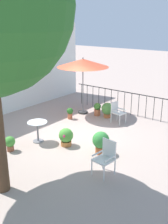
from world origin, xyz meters
TOP-DOWN VIEW (x-y plane):
  - ground_plane at (0.00, 0.00)m, footprint 60.00×60.00m
  - villa_facade at (0.00, 4.12)m, footprint 9.18×0.30m
  - terrace_railing at (3.01, 0.00)m, footprint 0.03×4.91m
  - patio_umbrella_0 at (1.90, 1.31)m, footprint 2.25×2.25m
  - cafe_table_0 at (-1.45, 0.65)m, footprint 0.68×0.68m
  - patio_chair_0 at (1.83, -0.52)m, footprint 0.49×0.55m
  - patio_chair_1 at (-1.71, -2.33)m, footprint 0.54×0.52m
  - potted_plant_0 at (2.11, 0.14)m, footprint 0.52×0.52m
  - potted_plant_1 at (-0.82, -1.55)m, footprint 0.53×0.53m
  - potted_plant_2 at (2.05, 0.62)m, footprint 0.31×0.31m
  - potted_plant_3 at (0.96, 1.28)m, footprint 0.27×0.27m
  - potted_plant_4 at (-1.08, -0.32)m, footprint 0.48×0.48m
  - potted_plant_5 at (-2.48, 0.83)m, footprint 0.35×0.35m

SIDE VIEW (x-z plane):
  - ground_plane at x=0.00m, z-range 0.00..0.00m
  - potted_plant_3 at x=0.96m, z-range 0.03..0.52m
  - potted_plant_5 at x=-2.48m, z-range 0.03..0.53m
  - potted_plant_2 at x=2.05m, z-range 0.02..0.59m
  - potted_plant_4 at x=-1.08m, z-range 0.02..0.63m
  - potted_plant_0 at x=2.11m, z-range 0.03..0.68m
  - potted_plant_1 at x=-0.82m, z-range 0.04..0.77m
  - patio_chair_0 at x=1.83m, z-range 0.07..0.93m
  - cafe_table_0 at x=-1.45m, z-range 0.14..0.87m
  - patio_chair_1 at x=-1.71m, z-range 0.06..1.03m
  - terrace_railing at x=3.01m, z-range 0.17..1.18m
  - villa_facade at x=0.00m, z-range 0.00..3.89m
  - patio_umbrella_0 at x=1.90m, z-range 1.00..3.51m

